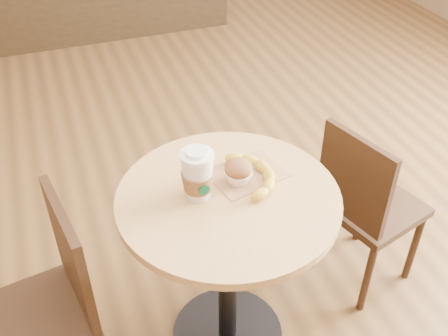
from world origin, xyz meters
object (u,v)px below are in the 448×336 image
object	(u,v)px
coffee_cup	(198,176)
banana	(256,173)
muffin	(239,172)
chair_right	(365,204)
cafe_table	(228,241)
chair_left	(48,307)

from	to	relation	value
coffee_cup	banana	world-z (taller)	coffee_cup
muffin	banana	size ratio (longest dim) A/B	0.34
banana	chair_right	bearing A→B (deg)	9.31
cafe_table	chair_right	bearing A→B (deg)	9.02
chair_right	banana	distance (m)	0.61
chair_left	banana	bearing A→B (deg)	84.34
chair_right	muffin	distance (m)	0.68
cafe_table	muffin	distance (m)	0.26
cafe_table	chair_left	bearing A→B (deg)	-179.72
cafe_table	coffee_cup	bearing A→B (deg)	161.35
chair_right	coffee_cup	bearing A→B (deg)	79.55
chair_left	banana	size ratio (longest dim) A/B	3.07
chair_right	muffin	xyz separation A→B (m)	(-0.57, -0.05, 0.36)
coffee_cup	muffin	bearing A→B (deg)	2.77
coffee_cup	muffin	world-z (taller)	coffee_cup
chair_right	coffee_cup	distance (m)	0.82
cafe_table	banana	size ratio (longest dim) A/B	2.74
chair_left	muffin	world-z (taller)	chair_left
coffee_cup	banana	size ratio (longest dim) A/B	0.65
cafe_table	chair_right	world-z (taller)	chair_right
chair_left	banana	xyz separation A→B (m)	(0.73, 0.05, 0.31)
chair_left	muffin	xyz separation A→B (m)	(0.67, 0.05, 0.33)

